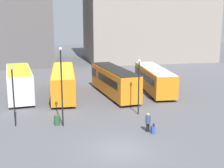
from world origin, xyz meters
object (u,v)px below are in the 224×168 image
bus_1 (63,81)px  trash_bin (57,120)px  lamp_post_2 (139,82)px  bus_0 (19,82)px  traveler (148,121)px  suitcase (153,130)px  bus_2 (114,81)px  lamp_post_3 (62,81)px  bus_3 (154,79)px  lamp_post_1 (13,91)px

bus_1 → trash_bin: bearing=176.9°
lamp_post_2 → trash_bin: 8.26m
bus_0 → traveler: bus_0 is taller
traveler → suitcase: bearing=-151.1°
bus_2 → suitcase: (0.50, -12.47, -1.43)m
traveler → lamp_post_3: bearing=64.0°
trash_bin → bus_0: bearing=110.9°
bus_3 → lamp_post_2: size_ratio=2.04×
bus_3 → trash_bin: 15.70m
bus_0 → lamp_post_2: (11.49, -8.55, 1.32)m
bus_0 → lamp_post_2: bearing=-133.2°
bus_0 → lamp_post_3: size_ratio=1.42×
traveler → lamp_post_1: size_ratio=0.31×
bus_3 → suitcase: bearing=164.1°
bus_3 → lamp_post_3: size_ratio=1.60×
bus_0 → traveler: (10.94, -13.13, -0.86)m
bus_1 → lamp_post_2: bearing=-139.7°
suitcase → lamp_post_1: size_ratio=0.17×
bus_3 → traveler: size_ratio=6.78×
trash_bin → bus_1: bearing=83.7°
traveler → suitcase: size_ratio=1.80×
bus_0 → trash_bin: bus_0 is taller
bus_0 → trash_bin: bearing=-165.7°
bus_3 → suitcase: bus_3 is taller
bus_1 → trash_bin: 10.27m
bus_2 → lamp_post_3: bearing=137.7°
bus_0 → trash_bin: size_ratio=11.19×
bus_3 → traveler: 13.95m
bus_3 → lamp_post_1: size_ratio=2.09×
lamp_post_2 → suitcase: bearing=-93.1°
bus_2 → bus_3: bearing=-87.2°
lamp_post_1 → bus_3: bearing=31.1°
lamp_post_1 → bus_0: bearing=92.0°
bus_3 → traveler: bus_3 is taller
traveler → lamp_post_2: size_ratio=0.30×
bus_2 → lamp_post_3: 11.46m
bus_1 → bus_2: bearing=-98.6°
lamp_post_1 → lamp_post_2: size_ratio=0.97×
bus_2 → traveler: bearing=173.5°
lamp_post_1 → trash_bin: size_ratio=6.02×
bus_1 → lamp_post_3: bearing=179.7°
suitcase → lamp_post_2: size_ratio=0.17×
bus_0 → bus_2: 10.77m
traveler → lamp_post_3: lamp_post_3 is taller
suitcase → bus_2: bearing=-1.0°
bus_0 → lamp_post_2: size_ratio=1.81×
suitcase → lamp_post_3: bearing=61.8°
suitcase → trash_bin: (-7.40, 3.55, 0.12)m
traveler → trash_bin: 7.79m
lamp_post_2 → lamp_post_3: 7.44m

